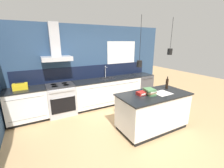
{
  "coord_description": "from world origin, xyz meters",
  "views": [
    {
      "loc": [
        -1.61,
        -2.63,
        2.1
      ],
      "look_at": [
        0.13,
        0.61,
        1.05
      ],
      "focal_mm": 24.0,
      "sensor_mm": 36.0,
      "label": 1
    }
  ],
  "objects_px": {
    "oven_range": "(61,100)",
    "book_stack": "(150,91)",
    "bottle_on_island": "(167,84)",
    "dishwasher": "(142,86)",
    "red_supply_box": "(141,93)",
    "yellow_toolbox": "(20,87)"
  },
  "relations": [
    {
      "from": "book_stack",
      "to": "red_supply_box",
      "type": "height_order",
      "value": "book_stack"
    },
    {
      "from": "bottle_on_island",
      "to": "book_stack",
      "type": "relative_size",
      "value": 0.95
    },
    {
      "from": "oven_range",
      "to": "book_stack",
      "type": "xyz_separation_m",
      "value": [
        1.71,
        -1.82,
        0.52
      ]
    },
    {
      "from": "book_stack",
      "to": "yellow_toolbox",
      "type": "distance_m",
      "value": 3.23
    },
    {
      "from": "book_stack",
      "to": "oven_range",
      "type": "bearing_deg",
      "value": 133.11
    },
    {
      "from": "dishwasher",
      "to": "bottle_on_island",
      "type": "xyz_separation_m",
      "value": [
        -0.59,
        -1.71,
        0.59
      ]
    },
    {
      "from": "dishwasher",
      "to": "bottle_on_island",
      "type": "bearing_deg",
      "value": -109.18
    },
    {
      "from": "dishwasher",
      "to": "yellow_toolbox",
      "type": "xyz_separation_m",
      "value": [
        -3.95,
        0.0,
        0.54
      ]
    },
    {
      "from": "dishwasher",
      "to": "book_stack",
      "type": "xyz_separation_m",
      "value": [
        -1.28,
        -1.83,
        0.52
      ]
    },
    {
      "from": "oven_range",
      "to": "book_stack",
      "type": "relative_size",
      "value": 2.67
    },
    {
      "from": "oven_range",
      "to": "book_stack",
      "type": "distance_m",
      "value": 2.55
    },
    {
      "from": "oven_range",
      "to": "dishwasher",
      "type": "bearing_deg",
      "value": 0.08
    },
    {
      "from": "book_stack",
      "to": "dishwasher",
      "type": "bearing_deg",
      "value": 54.92
    },
    {
      "from": "oven_range",
      "to": "bottle_on_island",
      "type": "relative_size",
      "value": 2.82
    },
    {
      "from": "oven_range",
      "to": "yellow_toolbox",
      "type": "height_order",
      "value": "yellow_toolbox"
    },
    {
      "from": "book_stack",
      "to": "yellow_toolbox",
      "type": "xyz_separation_m",
      "value": [
        -2.67,
        1.83,
        0.01
      ]
    },
    {
      "from": "dishwasher",
      "to": "red_supply_box",
      "type": "distance_m",
      "value": 2.36
    },
    {
      "from": "dishwasher",
      "to": "red_supply_box",
      "type": "bearing_deg",
      "value": -129.92
    },
    {
      "from": "dishwasher",
      "to": "yellow_toolbox",
      "type": "distance_m",
      "value": 3.99
    },
    {
      "from": "oven_range",
      "to": "dishwasher",
      "type": "relative_size",
      "value": 1.0
    },
    {
      "from": "bottle_on_island",
      "to": "book_stack",
      "type": "height_order",
      "value": "bottle_on_island"
    },
    {
      "from": "dishwasher",
      "to": "oven_range",
      "type": "bearing_deg",
      "value": -179.92
    }
  ]
}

